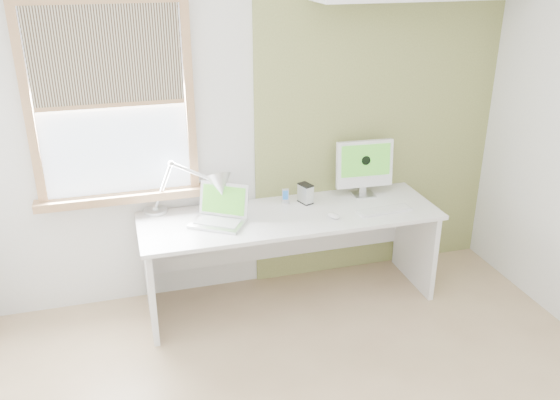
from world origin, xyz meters
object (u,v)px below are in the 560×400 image
object	(u,v)px
laptop	(220,213)
external_drive	(305,193)
imac	(364,165)
desk_lamp	(208,188)
desk	(288,234)

from	to	relation	value
laptop	external_drive	xyz separation A→B (m)	(0.69, 0.15, 0.01)
imac	desk_lamp	bearing A→B (deg)	-177.78
desk	imac	world-z (taller)	imac
desk_lamp	external_drive	world-z (taller)	desk_lamp
imac	desk	bearing A→B (deg)	-168.01
desk_lamp	laptop	world-z (taller)	desk_lamp
external_drive	laptop	bearing A→B (deg)	-167.52
laptop	desk_lamp	bearing A→B (deg)	114.52
desk_lamp	imac	distance (m)	1.24
desk_lamp	external_drive	bearing A→B (deg)	1.41
desk	imac	bearing A→B (deg)	11.99
external_drive	desk	bearing A→B (deg)	-147.10
laptop	imac	size ratio (longest dim) A/B	1.03
laptop	imac	xyz separation A→B (m)	(1.18, 0.18, 0.18)
external_drive	imac	bearing A→B (deg)	3.45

